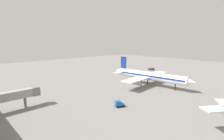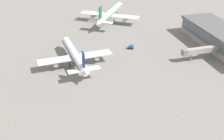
{
  "view_description": "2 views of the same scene",
  "coord_description": "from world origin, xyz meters",
  "px_view_note": "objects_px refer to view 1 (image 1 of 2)",
  "views": [
    {
      "loc": [
        57.58,
        -70.95,
        23.32
      ],
      "look_at": [
        -15.66,
        -1.61,
        6.12
      ],
      "focal_mm": 28.09,
      "sensor_mm": 36.0,
      "label": 1
    },
    {
      "loc": [
        -123.73,
        21.64,
        67.19
      ],
      "look_at": [
        -16.86,
        -8.36,
        6.97
      ],
      "focal_mm": 47.04,
      "sensor_mm": 36.0,
      "label": 2
    }
  ],
  "objects_px": {
    "pushback_tractor": "(152,69)",
    "safety_cone_far_side": "(60,78)",
    "safety_cone_near_gate": "(51,78)",
    "baggage_tug": "(119,104)",
    "safety_cone_mid_apron": "(128,69)",
    "airplane_taxiing": "(149,76)"
  },
  "relations": [
    {
      "from": "pushback_tractor",
      "to": "safety_cone_far_side",
      "type": "xyz_separation_m",
      "value": [
        -20.06,
        -68.02,
        -0.67
      ]
    },
    {
      "from": "safety_cone_near_gate",
      "to": "baggage_tug",
      "type": "bearing_deg",
      "value": -2.92
    },
    {
      "from": "safety_cone_mid_apron",
      "to": "safety_cone_near_gate",
      "type": "bearing_deg",
      "value": -99.82
    },
    {
      "from": "airplane_taxiing",
      "to": "safety_cone_far_side",
      "type": "bearing_deg",
      "value": -154.89
    },
    {
      "from": "safety_cone_far_side",
      "to": "pushback_tractor",
      "type": "bearing_deg",
      "value": 73.57
    },
    {
      "from": "airplane_taxiing",
      "to": "pushback_tractor",
      "type": "distance_m",
      "value": 49.13
    },
    {
      "from": "safety_cone_near_gate",
      "to": "safety_cone_mid_apron",
      "type": "height_order",
      "value": "same"
    },
    {
      "from": "baggage_tug",
      "to": "safety_cone_near_gate",
      "type": "bearing_deg",
      "value": -66.86
    },
    {
      "from": "safety_cone_near_gate",
      "to": "pushback_tractor",
      "type": "bearing_deg",
      "value": 70.06
    },
    {
      "from": "airplane_taxiing",
      "to": "baggage_tug",
      "type": "xyz_separation_m",
      "value": [
        10.38,
        -32.91,
        -3.92
      ]
    },
    {
      "from": "safety_cone_mid_apron",
      "to": "safety_cone_far_side",
      "type": "bearing_deg",
      "value": -94.72
    },
    {
      "from": "airplane_taxiing",
      "to": "safety_cone_mid_apron",
      "type": "bearing_deg",
      "value": 138.68
    },
    {
      "from": "baggage_tug",
      "to": "safety_cone_mid_apron",
      "type": "bearing_deg",
      "value": -114.73
    },
    {
      "from": "airplane_taxiing",
      "to": "safety_cone_near_gate",
      "type": "distance_m",
      "value": 60.06
    },
    {
      "from": "baggage_tug",
      "to": "pushback_tractor",
      "type": "bearing_deg",
      "value": -127.74
    },
    {
      "from": "baggage_tug",
      "to": "pushback_tractor",
      "type": "height_order",
      "value": "baggage_tug"
    },
    {
      "from": "baggage_tug",
      "to": "safety_cone_near_gate",
      "type": "distance_m",
      "value": 62.42
    },
    {
      "from": "pushback_tractor",
      "to": "safety_cone_mid_apron",
      "type": "height_order",
      "value": "pushback_tractor"
    },
    {
      "from": "airplane_taxiing",
      "to": "pushback_tractor",
      "type": "bearing_deg",
      "value": 117.47
    },
    {
      "from": "safety_cone_near_gate",
      "to": "safety_cone_mid_apron",
      "type": "distance_m",
      "value": 61.31
    },
    {
      "from": "safety_cone_near_gate",
      "to": "safety_cone_far_side",
      "type": "height_order",
      "value": "same"
    },
    {
      "from": "baggage_tug",
      "to": "safety_cone_mid_apron",
      "type": "xyz_separation_m",
      "value": [
        -51.88,
        63.59,
        -0.86
      ]
    }
  ]
}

